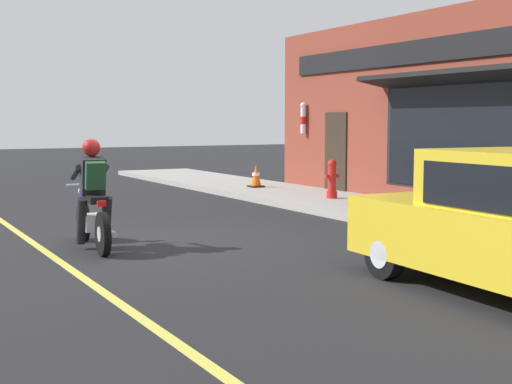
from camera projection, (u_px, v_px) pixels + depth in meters
ground_plane at (165, 243)px, 11.03m from camera, size 80.00×80.00×0.00m
sidewalk_curb at (328, 201)px, 16.11m from camera, size 2.60×22.00×0.14m
lane_stripe at (9, 226)px, 12.76m from camera, size 0.12×19.80×0.01m
storefront_building at (430, 110)px, 15.27m from camera, size 1.25×11.13×4.20m
motorcycle_with_rider at (92, 203)px, 10.49m from camera, size 0.59×2.02×1.62m
car_hatchback at (512, 225)px, 7.62m from camera, size 1.81×3.85×1.57m
fire_hydrant at (332, 179)px, 16.07m from camera, size 0.36×0.24×0.88m
traffic_cone at (256, 176)px, 18.81m from camera, size 0.36×0.36×0.60m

